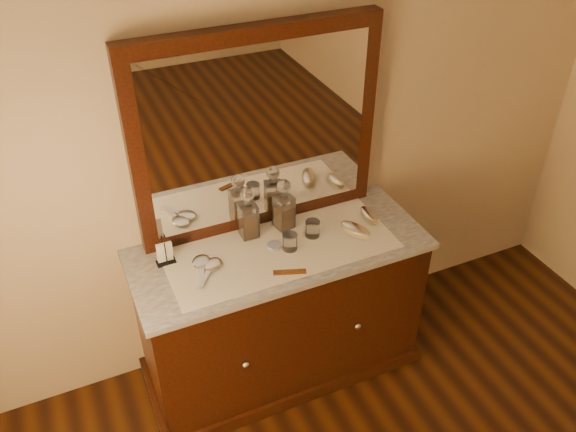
% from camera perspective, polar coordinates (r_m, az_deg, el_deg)
% --- Properties ---
extents(dresser_cabinet, '(1.40, 0.55, 0.82)m').
position_cam_1_polar(dresser_cabinet, '(3.14, -0.75, -9.27)').
color(dresser_cabinet, black).
rests_on(dresser_cabinet, floor).
extents(dresser_plinth, '(1.46, 0.59, 0.08)m').
position_cam_1_polar(dresser_plinth, '(3.41, -0.70, -13.65)').
color(dresser_plinth, black).
rests_on(dresser_plinth, floor).
extents(knob_left, '(0.04, 0.04, 0.04)m').
position_cam_1_polar(knob_left, '(2.86, -4.11, -14.11)').
color(knob_left, silver).
rests_on(knob_left, dresser_cabinet).
extents(knob_right, '(0.04, 0.04, 0.04)m').
position_cam_1_polar(knob_right, '(3.03, 6.73, -10.51)').
color(knob_right, silver).
rests_on(knob_right, dresser_cabinet).
extents(marble_top, '(1.44, 0.59, 0.03)m').
position_cam_1_polar(marble_top, '(2.85, -0.82, -3.24)').
color(marble_top, silver).
rests_on(marble_top, dresser_cabinet).
extents(mirror_frame, '(1.20, 0.08, 1.00)m').
position_cam_1_polar(mirror_frame, '(2.76, -2.95, 8.07)').
color(mirror_frame, black).
rests_on(mirror_frame, marble_top).
extents(mirror_glass, '(1.06, 0.01, 0.86)m').
position_cam_1_polar(mirror_glass, '(2.73, -2.68, 7.77)').
color(mirror_glass, white).
rests_on(mirror_glass, marble_top).
extents(lace_runner, '(1.10, 0.45, 0.00)m').
position_cam_1_polar(lace_runner, '(2.83, -0.66, -3.20)').
color(lace_runner, white).
rests_on(lace_runner, marble_top).
extents(pin_dish, '(0.08, 0.08, 0.01)m').
position_cam_1_polar(pin_dish, '(2.84, -1.31, -2.86)').
color(pin_dish, white).
rests_on(pin_dish, lace_runner).
extents(comb, '(0.15, 0.08, 0.01)m').
position_cam_1_polar(comb, '(2.69, 0.16, -5.43)').
color(comb, brown).
rests_on(comb, lace_runner).
extents(napkin_rack, '(0.09, 0.06, 0.13)m').
position_cam_1_polar(napkin_rack, '(2.78, -11.81, -3.57)').
color(napkin_rack, black).
rests_on(napkin_rack, marble_top).
extents(decanter_left, '(0.09, 0.09, 0.28)m').
position_cam_1_polar(decanter_left, '(2.85, -3.85, -0.15)').
color(decanter_left, '#904C15').
rests_on(decanter_left, lace_runner).
extents(decanter_right, '(0.10, 0.10, 0.28)m').
position_cam_1_polar(decanter_right, '(2.90, -0.40, 0.67)').
color(decanter_right, '#904C15').
rests_on(decanter_right, lace_runner).
extents(brush_near, '(0.14, 0.19, 0.05)m').
position_cam_1_polar(brush_near, '(2.92, 6.51, -1.35)').
color(brush_near, tan).
rests_on(brush_near, lace_runner).
extents(brush_far, '(0.07, 0.14, 0.04)m').
position_cam_1_polar(brush_far, '(3.04, 7.83, 0.09)').
color(brush_far, tan).
rests_on(brush_far, lace_runner).
extents(hand_mirror_outer, '(0.12, 0.23, 0.02)m').
position_cam_1_polar(hand_mirror_outer, '(2.75, -8.35, -4.67)').
color(hand_mirror_outer, silver).
rests_on(hand_mirror_outer, lace_runner).
extents(hand_mirror_inner, '(0.18, 0.20, 0.02)m').
position_cam_1_polar(hand_mirror_inner, '(2.73, -7.41, -4.91)').
color(hand_mirror_inner, silver).
rests_on(hand_mirror_inner, lace_runner).
extents(tumblers, '(0.22, 0.12, 0.08)m').
position_cam_1_polar(tumblers, '(2.84, 1.30, -1.85)').
color(tumblers, white).
rests_on(tumblers, lace_runner).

